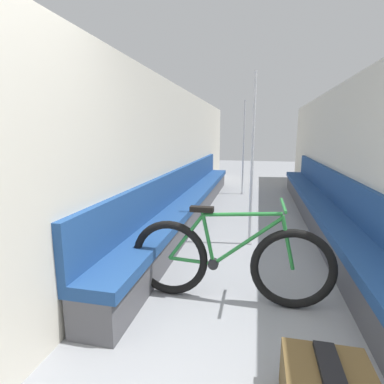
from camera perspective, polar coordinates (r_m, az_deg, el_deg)
name	(u,v)px	position (r m, az deg, el deg)	size (l,w,h in m)	color
wall_left	(176,154)	(5.07, -3.06, 7.24)	(0.10, 10.85, 2.19)	beige
wall_right	(343,157)	(5.04, 26.80, 6.04)	(0.10, 10.85, 2.19)	beige
bench_seat_row_left	(191,200)	(5.22, -0.19, -1.60)	(0.43, 6.69, 0.87)	#4C4C51
bench_seat_row_right	(320,207)	(5.20, 23.26, -2.58)	(0.43, 6.69, 0.87)	#4C4C51
bicycle	(228,261)	(2.65, 6.95, -13.00)	(1.74, 0.46, 0.89)	black
grab_pole_near	(243,150)	(7.17, 9.78, 7.94)	(0.08, 0.08, 2.17)	gray
grab_pole_far	(252,164)	(3.85, 11.38, 5.21)	(0.08, 0.08, 2.17)	gray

